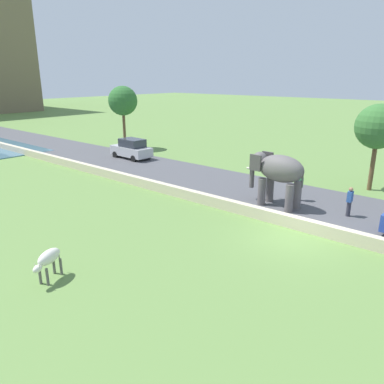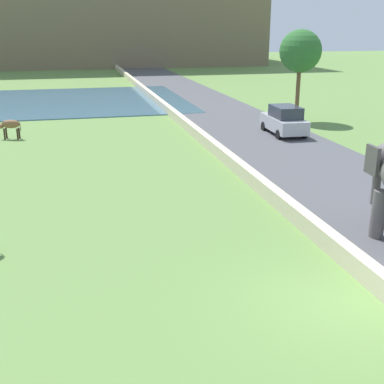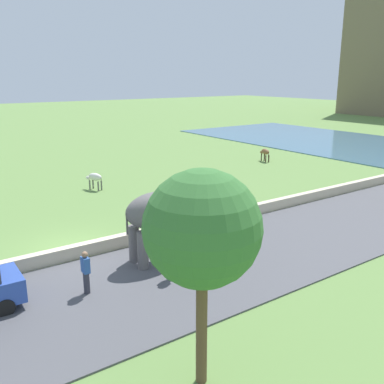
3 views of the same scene
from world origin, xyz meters
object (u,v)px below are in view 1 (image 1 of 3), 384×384
(cow_white, at_px, (48,259))
(elephant, at_px, (277,172))
(person_trailing, at_px, (349,201))
(car_silver, at_px, (132,149))
(person_beside_elephant, at_px, (300,187))

(cow_white, bearing_deg, elephant, -10.42)
(elephant, bearing_deg, person_trailing, -75.44)
(car_silver, height_order, cow_white, car_silver)
(person_beside_elephant, relative_size, car_silver, 0.40)
(person_trailing, bearing_deg, person_beside_elephant, 76.48)
(person_beside_elephant, bearing_deg, cow_white, 168.31)
(elephant, relative_size, person_beside_elephant, 2.15)
(person_beside_elephant, xyz_separation_m, person_trailing, (-0.74, -3.09, 0.00))
(elephant, distance_m, person_trailing, 4.02)
(person_trailing, xyz_separation_m, car_silver, (2.16, 19.65, 0.03))
(person_trailing, height_order, cow_white, person_trailing)
(car_silver, bearing_deg, person_trailing, -96.29)
(person_beside_elephant, bearing_deg, car_silver, 85.09)
(car_silver, relative_size, cow_white, 2.89)
(person_beside_elephant, relative_size, cow_white, 1.16)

